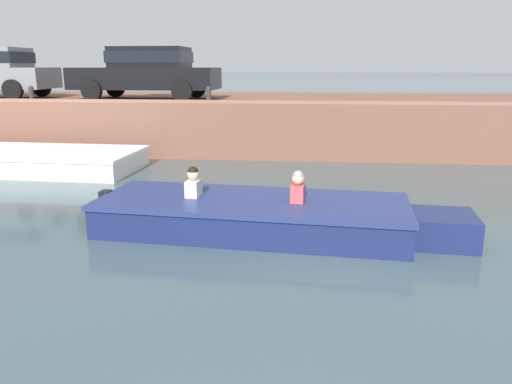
# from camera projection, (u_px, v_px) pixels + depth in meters

# --- Properties ---
(ground_plane) EXTENTS (400.00, 400.00, 0.00)m
(ground_plane) POSITION_uv_depth(u_px,v_px,m) (292.00, 242.00, 7.45)
(ground_plane) COLOR #3D5156
(far_quay_wall) EXTENTS (60.00, 6.00, 1.57)m
(far_quay_wall) POSITION_uv_depth(u_px,v_px,m) (301.00, 121.00, 16.42)
(far_quay_wall) COLOR brown
(far_quay_wall) RESTS_ON ground
(far_wall_coping) EXTENTS (60.00, 0.24, 0.08)m
(far_wall_coping) POSITION_uv_depth(u_px,v_px,m) (300.00, 102.00, 13.44)
(far_wall_coping) COLOR #925F4C
(far_wall_coping) RESTS_ON far_quay_wall
(boat_moored_west_white) EXTENTS (7.06, 2.59, 0.51)m
(boat_moored_west_white) POSITION_uv_depth(u_px,v_px,m) (12.00, 160.00, 12.61)
(boat_moored_west_white) COLOR white
(boat_moored_west_white) RESTS_ON ground
(motorboat_passing) EXTENTS (5.91, 2.19, 1.02)m
(motorboat_passing) POSITION_uv_depth(u_px,v_px,m) (266.00, 216.00, 7.82)
(motorboat_passing) COLOR navy
(motorboat_passing) RESTS_ON ground
(car_left_inner_black) EXTENTS (4.39, 2.03, 1.54)m
(car_left_inner_black) POSITION_uv_depth(u_px,v_px,m) (148.00, 71.00, 15.11)
(car_left_inner_black) COLOR black
(car_left_inner_black) RESTS_ON far_quay_wall
(mooring_bollard_west) EXTENTS (0.15, 0.15, 0.45)m
(mooring_bollard_west) POSITION_uv_depth(u_px,v_px,m) (31.00, 93.00, 14.25)
(mooring_bollard_west) COLOR #2D2B28
(mooring_bollard_west) RESTS_ON far_quay_wall
(mooring_bollard_mid) EXTENTS (0.15, 0.15, 0.45)m
(mooring_bollard_mid) POSITION_uv_depth(u_px,v_px,m) (209.00, 94.00, 13.75)
(mooring_bollard_mid) COLOR #2D2B28
(mooring_bollard_mid) RESTS_ON far_quay_wall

